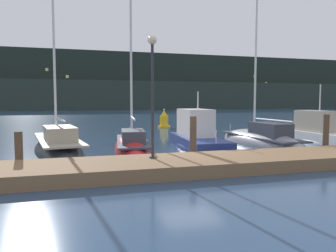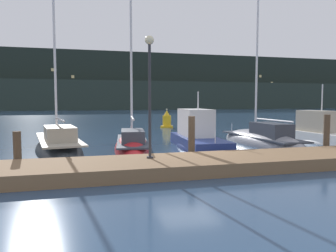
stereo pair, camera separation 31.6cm
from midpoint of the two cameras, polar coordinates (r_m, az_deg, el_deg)
ground_plane at (r=14.12m, az=4.15°, el=-5.87°), size 400.00×400.00×0.00m
dock at (r=12.16m, az=7.41°, el=-6.49°), size 32.66×2.80×0.45m
mooring_pile_1 at (r=12.98m, az=-24.12°, el=-3.98°), size 0.28×0.28×1.42m
mooring_pile_2 at (r=13.57m, az=4.78°, el=-2.26°), size 0.28×0.28×1.89m
mooring_pile_3 at (r=17.01m, az=26.37°, el=-1.37°), size 0.28×0.28×1.88m
sailboat_berth_3 at (r=17.09m, az=-18.03°, el=-3.78°), size 3.32×8.08×11.38m
sailboat_berth_4 at (r=16.91m, az=-5.71°, el=-3.84°), size 2.64×7.02×9.40m
motorboat_berth_5 at (r=17.71m, az=5.70°, el=-2.58°), size 2.51×6.55×3.55m
sailboat_berth_6 at (r=19.69m, az=16.45°, el=-2.77°), size 2.25×7.93×11.32m
motorboat_berth_7 at (r=21.63m, az=25.43°, el=-1.74°), size 1.79×5.38×3.97m
channel_buoy at (r=30.73m, az=0.08°, el=0.92°), size 1.18×1.18×1.77m
dock_lamppost at (r=11.73m, az=-2.44°, el=8.42°), size 0.32×0.32×4.36m
hillside_backdrop at (r=102.85m, az=-11.04°, el=7.26°), size 240.00×23.00×16.82m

